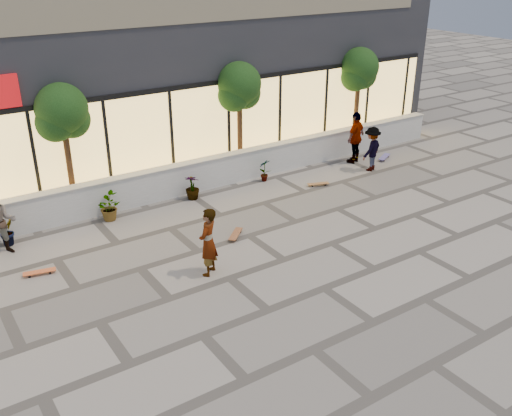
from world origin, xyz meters
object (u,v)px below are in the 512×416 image
skater_center (208,242)px  skater_right_near (356,138)px  skateboard_left (39,272)px  tree_midwest (62,115)px  skateboard_center (236,234)px  skateboard_right_near (318,184)px  tree_east (359,72)px  tree_mideast (239,89)px  skater_right_far (372,149)px  skateboard_right_far (384,157)px

skater_center → skater_right_near: size_ratio=0.91×
skateboard_left → tree_midwest: bearing=71.6°
skateboard_center → skateboard_right_near: 4.61m
tree_east → skater_center: tree_east is taller
tree_midwest → tree_mideast: same height
skater_right_near → skateboard_center: size_ratio=2.62×
skater_right_far → skateboard_left: (-11.95, -0.83, -0.73)m
skateboard_right_near → skateboard_center: bearing=-138.8°
tree_mideast → tree_east: 5.50m
tree_east → skateboard_left: size_ratio=4.90×
skateboard_right_near → skateboard_right_far: 3.89m
tree_east → skateboard_right_far: size_ratio=4.55×
tree_east → skateboard_right_near: tree_east is taller
skater_right_near → skateboard_right_far: (1.20, -0.39, -0.88)m
skater_center → tree_midwest: bearing=-113.3°
skater_right_far → skateboard_center: bearing=-4.9°
tree_mideast → skater_center: tree_mideast is taller
skateboard_left → skateboard_center: bearing=1.5°
skater_right_near → skateboard_right_near: bearing=1.9°
skater_right_far → tree_east: bearing=-140.6°
tree_mideast → skater_center: bearing=-128.4°
tree_east → skater_right_far: (-1.50, -2.49, -2.18)m
skater_center → skateboard_right_far: skater_center is taller
skater_right_near → skateboard_right_far: size_ratio=2.24×
skateboard_left → skateboard_right_far: (13.25, 1.39, 0.01)m
tree_mideast → skater_right_near: tree_mideast is taller
tree_east → skateboard_right_far: 3.49m
skateboard_right_near → skateboard_left: bearing=-155.3°
tree_east → skater_right_far: 3.64m
skater_center → skateboard_right_far: (9.73, 3.65, -0.79)m
tree_midwest → tree_mideast: size_ratio=1.00×
skateboard_center → skateboard_left: skateboard_center is taller
skateboard_center → skateboard_left: (-5.11, 0.95, -0.00)m
tree_midwest → skateboard_left: tree_midwest is taller
tree_midwest → skateboard_center: size_ratio=5.32×
tree_midwest → skater_right_far: bearing=-14.0°
skateboard_center → skateboard_right_near: bearing=-22.0°
skateboard_center → skateboard_right_far: skateboard_right_far is taller
skater_right_far → skateboard_left: bearing=-15.5°
tree_east → skateboard_right_near: 5.63m
skater_right_far → skateboard_center: 7.11m
skateboard_center → skateboard_right_far: size_ratio=0.86×
tree_mideast → skateboard_left: 9.10m
skateboard_center → skateboard_right_far: 8.47m
skateboard_right_far → tree_east: bearing=56.3°
tree_east → tree_mideast: bearing=180.0°
tree_mideast → skater_right_far: size_ratio=2.44×
tree_east → skateboard_center: 9.82m
tree_midwest → tree_east: 11.50m
tree_midwest → skateboard_right_near: tree_midwest is taller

